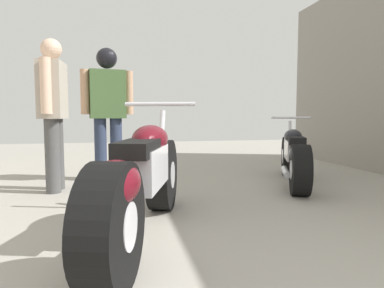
{
  "coord_description": "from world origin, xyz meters",
  "views": [
    {
      "loc": [
        -0.65,
        0.23,
        0.84
      ],
      "look_at": [
        0.04,
        3.54,
        0.55
      ],
      "focal_mm": 31.76,
      "sensor_mm": 36.0,
      "label": 1
    }
  ],
  "objects_px": {
    "motorcycle_maroon_cruiser": "(142,181)",
    "motorcycle_black_naked": "(294,157)",
    "mechanic_with_helmet": "(108,102)",
    "mechanic_in_blue": "(53,106)"
  },
  "relations": [
    {
      "from": "motorcycle_black_naked",
      "to": "mechanic_with_helmet",
      "type": "distance_m",
      "value": 2.44
    },
    {
      "from": "motorcycle_black_naked",
      "to": "mechanic_in_blue",
      "type": "relative_size",
      "value": 1.02
    },
    {
      "from": "motorcycle_maroon_cruiser",
      "to": "motorcycle_black_naked",
      "type": "xyz_separation_m",
      "value": [
        1.92,
        1.47,
        -0.06
      ]
    },
    {
      "from": "motorcycle_black_naked",
      "to": "mechanic_with_helmet",
      "type": "bearing_deg",
      "value": 160.43
    },
    {
      "from": "motorcycle_maroon_cruiser",
      "to": "mechanic_with_helmet",
      "type": "xyz_separation_m",
      "value": [
        -0.29,
        2.26,
        0.61
      ]
    },
    {
      "from": "motorcycle_maroon_cruiser",
      "to": "motorcycle_black_naked",
      "type": "distance_m",
      "value": 2.42
    },
    {
      "from": "mechanic_with_helmet",
      "to": "motorcycle_black_naked",
      "type": "bearing_deg",
      "value": -19.57
    },
    {
      "from": "motorcycle_black_naked",
      "to": "mechanic_in_blue",
      "type": "xyz_separation_m",
      "value": [
        -2.77,
        0.23,
        0.6
      ]
    },
    {
      "from": "mechanic_in_blue",
      "to": "mechanic_with_helmet",
      "type": "distance_m",
      "value": 0.79
    },
    {
      "from": "motorcycle_black_naked",
      "to": "mechanic_with_helmet",
      "type": "xyz_separation_m",
      "value": [
        -2.21,
        0.79,
        0.67
      ]
    }
  ]
}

